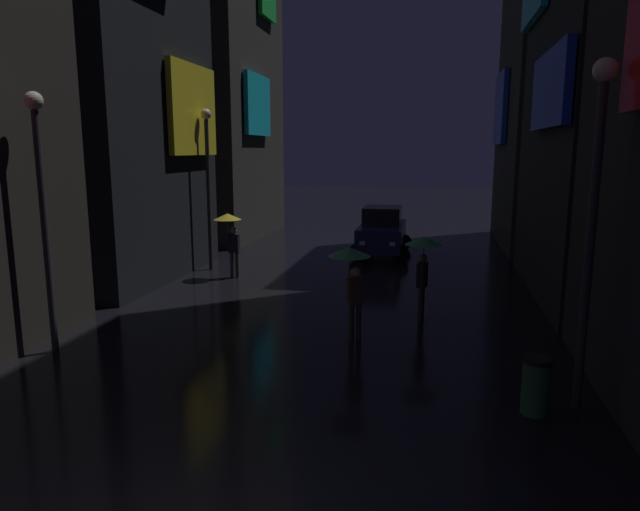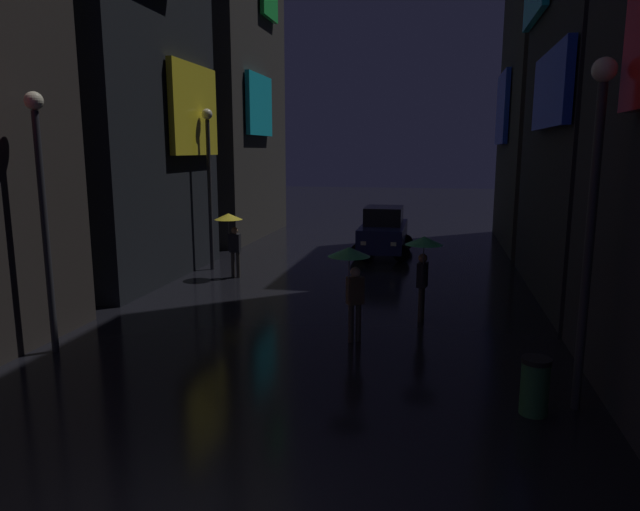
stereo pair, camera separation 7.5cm
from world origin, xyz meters
name	(u,v)px [view 2 (the right image)]	position (x,y,z in m)	size (l,w,h in m)	color
building_right_far	(562,37)	(7.48, 21.98, 8.74)	(4.25, 7.95, 17.47)	#33302D
pedestrian_midstreet_centre_yellow	(231,227)	(-3.86, 13.06, 1.67)	(0.90, 0.90, 2.12)	#38332D
pedestrian_midstreet_left_green	(423,255)	(2.40, 9.32, 1.67)	(0.90, 0.90, 2.12)	#38332D
pedestrian_foreground_left_green	(351,268)	(0.94, 7.44, 1.67)	(0.90, 0.90, 2.12)	#38332D
car_distant	(383,232)	(0.61, 18.28, 0.93)	(2.27, 4.16, 1.92)	navy
streetlamp_left_far	(209,171)	(-5.00, 14.17, 3.44)	(0.36, 0.36, 5.50)	#2D2D33
streetlamp_right_near	(593,198)	(5.00, 5.01, 3.42)	(0.36, 0.36, 5.46)	#2D2D33
streetlamp_left_near	(42,193)	(-5.00, 5.67, 3.30)	(0.36, 0.36, 5.24)	#2D2D33
trash_bin	(535,386)	(4.30, 4.68, 0.47)	(0.46, 0.46, 0.93)	#265933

